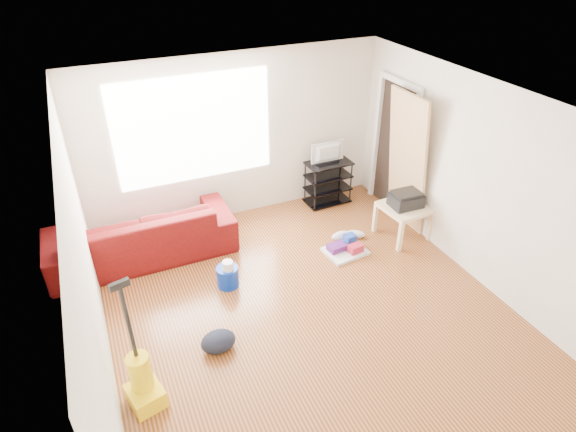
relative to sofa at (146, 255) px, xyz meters
name	(u,v)px	position (x,y,z in m)	size (l,w,h in m)	color
room	(312,215)	(1.66, -1.80, 1.25)	(4.51, 5.01, 2.51)	#572E0E
sofa	(146,255)	(0.00, 0.00, 0.00)	(2.46, 0.96, 0.72)	#3C0906
tv_stand	(328,182)	(3.00, 0.27, 0.37)	(0.72, 0.42, 0.71)	black
tv	(329,153)	(3.00, 0.27, 0.88)	(0.56, 0.07, 0.32)	black
side_table	(404,211)	(3.54, -1.04, 0.43)	(0.67, 0.67, 0.51)	beige
printer	(406,199)	(3.54, -1.04, 0.62)	(0.44, 0.34, 0.23)	black
bucket	(228,285)	(0.86, -1.09, 0.00)	(0.28, 0.28, 0.28)	#0628A1
toilet_paper	(229,274)	(0.86, -1.13, 0.20)	(0.13, 0.13, 0.12)	silver
cleaning_tray	(346,248)	(2.59, -1.07, 0.06)	(0.59, 0.49, 0.20)	silver
backpack	(219,348)	(0.43, -2.07, 0.00)	(0.38, 0.31, 0.21)	black
sneakers	(348,235)	(2.78, -0.79, 0.06)	(0.52, 0.26, 0.12)	silver
vacuum	(143,382)	(-0.41, -2.42, 0.27)	(0.38, 0.41, 1.45)	yellow
door_panel	(398,222)	(3.72, -0.73, 0.00)	(0.04, 0.82, 2.05)	tan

